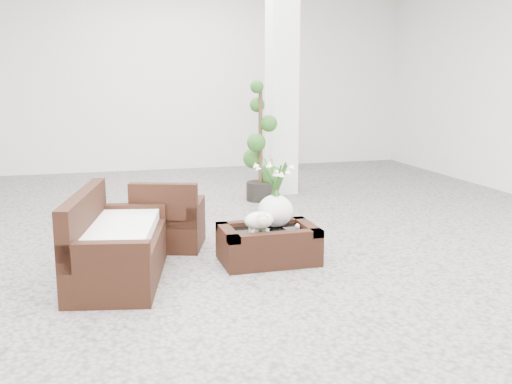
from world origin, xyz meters
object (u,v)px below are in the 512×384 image
object	(u,v)px
loveseat	(119,236)
topiary	(260,142)
coffee_table	(268,246)
armchair	(169,213)

from	to	relation	value
loveseat	topiary	bearing A→B (deg)	-24.22
topiary	loveseat	bearing A→B (deg)	-126.33
coffee_table	loveseat	size ratio (longest dim) A/B	0.62
coffee_table	topiary	world-z (taller)	topiary
coffee_table	topiary	xyz separation A→B (m)	(0.70, 2.73, 0.67)
coffee_table	loveseat	xyz separation A→B (m)	(-1.39, -0.11, 0.23)
armchair	loveseat	bearing A→B (deg)	75.91
topiary	armchair	bearing A→B (deg)	-128.14
armchair	coffee_table	bearing A→B (deg)	155.42
armchair	loveseat	distance (m)	1.03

